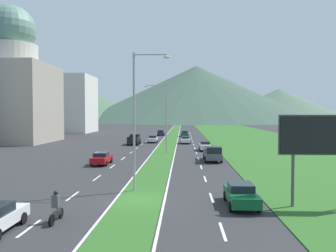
# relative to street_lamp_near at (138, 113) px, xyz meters

# --- Properties ---
(ground_plane) EXTENTS (600.00, 600.00, 0.00)m
(ground_plane) POSITION_rel_street_lamp_near_xyz_m (0.49, -2.83, -6.12)
(ground_plane) COLOR #2D2D30
(grass_median) EXTENTS (3.20, 240.00, 0.06)m
(grass_median) POSITION_rel_street_lamp_near_xyz_m (0.49, 57.17, -6.09)
(grass_median) COLOR #2D6023
(grass_median) RESTS_ON ground_plane
(grass_verge_right) EXTENTS (24.00, 240.00, 0.06)m
(grass_verge_right) POSITION_rel_street_lamp_near_xyz_m (21.09, 57.17, -6.09)
(grass_verge_right) COLOR #2D6023
(grass_verge_right) RESTS_ON ground_plane
(lane_dash_left_2) EXTENTS (0.16, 2.80, 0.01)m
(lane_dash_left_2) POSITION_rel_street_lamp_near_xyz_m (-4.61, -8.78, -6.11)
(lane_dash_left_2) COLOR silver
(lane_dash_left_2) RESTS_ON ground_plane
(lane_dash_left_3) EXTENTS (0.16, 2.80, 0.01)m
(lane_dash_left_3) POSITION_rel_street_lamp_near_xyz_m (-4.61, -1.75, -6.11)
(lane_dash_left_3) COLOR silver
(lane_dash_left_3) RESTS_ON ground_plane
(lane_dash_left_4) EXTENTS (0.16, 2.80, 0.01)m
(lane_dash_left_4) POSITION_rel_street_lamp_near_xyz_m (-4.61, 5.28, -6.11)
(lane_dash_left_4) COLOR silver
(lane_dash_left_4) RESTS_ON ground_plane
(lane_dash_left_5) EXTENTS (0.16, 2.80, 0.01)m
(lane_dash_left_5) POSITION_rel_street_lamp_near_xyz_m (-4.61, 12.31, -6.11)
(lane_dash_left_5) COLOR silver
(lane_dash_left_5) RESTS_ON ground_plane
(lane_dash_left_6) EXTENTS (0.16, 2.80, 0.01)m
(lane_dash_left_6) POSITION_rel_street_lamp_near_xyz_m (-4.61, 19.34, -6.11)
(lane_dash_left_6) COLOR silver
(lane_dash_left_6) RESTS_ON ground_plane
(lane_dash_left_7) EXTENTS (0.16, 2.80, 0.01)m
(lane_dash_left_7) POSITION_rel_street_lamp_near_xyz_m (-4.61, 26.37, -6.11)
(lane_dash_left_7) COLOR silver
(lane_dash_left_7) RESTS_ON ground_plane
(lane_dash_left_8) EXTENTS (0.16, 2.80, 0.01)m
(lane_dash_left_8) POSITION_rel_street_lamp_near_xyz_m (-4.61, 33.40, -6.11)
(lane_dash_left_8) COLOR silver
(lane_dash_left_8) RESTS_ON ground_plane
(lane_dash_left_9) EXTENTS (0.16, 2.80, 0.01)m
(lane_dash_left_9) POSITION_rel_street_lamp_near_xyz_m (-4.61, 40.42, -6.11)
(lane_dash_left_9) COLOR silver
(lane_dash_left_9) RESTS_ON ground_plane
(lane_dash_left_10) EXTENTS (0.16, 2.80, 0.01)m
(lane_dash_left_10) POSITION_rel_street_lamp_near_xyz_m (-4.61, 47.45, -6.11)
(lane_dash_left_10) COLOR silver
(lane_dash_left_10) RESTS_ON ground_plane
(lane_dash_left_11) EXTENTS (0.16, 2.80, 0.01)m
(lane_dash_left_11) POSITION_rel_street_lamp_near_xyz_m (-4.61, 54.48, -6.11)
(lane_dash_left_11) COLOR silver
(lane_dash_left_11) RESTS_ON ground_plane
(lane_dash_left_12) EXTENTS (0.16, 2.80, 0.01)m
(lane_dash_left_12) POSITION_rel_street_lamp_near_xyz_m (-4.61, 61.51, -6.11)
(lane_dash_left_12) COLOR silver
(lane_dash_left_12) RESTS_ON ground_plane
(lane_dash_left_13) EXTENTS (0.16, 2.80, 0.01)m
(lane_dash_left_13) POSITION_rel_street_lamp_near_xyz_m (-4.61, 68.54, -6.11)
(lane_dash_left_13) COLOR silver
(lane_dash_left_13) RESTS_ON ground_plane
(lane_dash_left_14) EXTENTS (0.16, 2.80, 0.01)m
(lane_dash_left_14) POSITION_rel_street_lamp_near_xyz_m (-4.61, 75.57, -6.11)
(lane_dash_left_14) COLOR silver
(lane_dash_left_14) RESTS_ON ground_plane
(lane_dash_left_15) EXTENTS (0.16, 2.80, 0.01)m
(lane_dash_left_15) POSITION_rel_street_lamp_near_xyz_m (-4.61, 82.60, -6.11)
(lane_dash_left_15) COLOR silver
(lane_dash_left_15) RESTS_ON ground_plane
(lane_dash_right_2) EXTENTS (0.16, 2.80, 0.01)m
(lane_dash_right_2) POSITION_rel_street_lamp_near_xyz_m (5.59, -8.78, -6.11)
(lane_dash_right_2) COLOR silver
(lane_dash_right_2) RESTS_ON ground_plane
(lane_dash_right_3) EXTENTS (0.16, 2.80, 0.01)m
(lane_dash_right_3) POSITION_rel_street_lamp_near_xyz_m (5.59, -1.75, -6.11)
(lane_dash_right_3) COLOR silver
(lane_dash_right_3) RESTS_ON ground_plane
(lane_dash_right_4) EXTENTS (0.16, 2.80, 0.01)m
(lane_dash_right_4) POSITION_rel_street_lamp_near_xyz_m (5.59, 5.28, -6.11)
(lane_dash_right_4) COLOR silver
(lane_dash_right_4) RESTS_ON ground_plane
(lane_dash_right_5) EXTENTS (0.16, 2.80, 0.01)m
(lane_dash_right_5) POSITION_rel_street_lamp_near_xyz_m (5.59, 12.31, -6.11)
(lane_dash_right_5) COLOR silver
(lane_dash_right_5) RESTS_ON ground_plane
(lane_dash_right_6) EXTENTS (0.16, 2.80, 0.01)m
(lane_dash_right_6) POSITION_rel_street_lamp_near_xyz_m (5.59, 19.34, -6.11)
(lane_dash_right_6) COLOR silver
(lane_dash_right_6) RESTS_ON ground_plane
(lane_dash_right_7) EXTENTS (0.16, 2.80, 0.01)m
(lane_dash_right_7) POSITION_rel_street_lamp_near_xyz_m (5.59, 26.37, -6.11)
(lane_dash_right_7) COLOR silver
(lane_dash_right_7) RESTS_ON ground_plane
(lane_dash_right_8) EXTENTS (0.16, 2.80, 0.01)m
(lane_dash_right_8) POSITION_rel_street_lamp_near_xyz_m (5.59, 33.40, -6.11)
(lane_dash_right_8) COLOR silver
(lane_dash_right_8) RESTS_ON ground_plane
(lane_dash_right_9) EXTENTS (0.16, 2.80, 0.01)m
(lane_dash_right_9) POSITION_rel_street_lamp_near_xyz_m (5.59, 40.42, -6.11)
(lane_dash_right_9) COLOR silver
(lane_dash_right_9) RESTS_ON ground_plane
(lane_dash_right_10) EXTENTS (0.16, 2.80, 0.01)m
(lane_dash_right_10) POSITION_rel_street_lamp_near_xyz_m (5.59, 47.45, -6.11)
(lane_dash_right_10) COLOR silver
(lane_dash_right_10) RESTS_ON ground_plane
(lane_dash_right_11) EXTENTS (0.16, 2.80, 0.01)m
(lane_dash_right_11) POSITION_rel_street_lamp_near_xyz_m (5.59, 54.48, -6.11)
(lane_dash_right_11) COLOR silver
(lane_dash_right_11) RESTS_ON ground_plane
(lane_dash_right_12) EXTENTS (0.16, 2.80, 0.01)m
(lane_dash_right_12) POSITION_rel_street_lamp_near_xyz_m (5.59, 61.51, -6.11)
(lane_dash_right_12) COLOR silver
(lane_dash_right_12) RESTS_ON ground_plane
(lane_dash_right_13) EXTENTS (0.16, 2.80, 0.01)m
(lane_dash_right_13) POSITION_rel_street_lamp_near_xyz_m (5.59, 68.54, -6.11)
(lane_dash_right_13) COLOR silver
(lane_dash_right_13) RESTS_ON ground_plane
(lane_dash_right_14) EXTENTS (0.16, 2.80, 0.01)m
(lane_dash_right_14) POSITION_rel_street_lamp_near_xyz_m (5.59, 75.57, -6.11)
(lane_dash_right_14) COLOR silver
(lane_dash_right_14) RESTS_ON ground_plane
(lane_dash_right_15) EXTENTS (0.16, 2.80, 0.01)m
(lane_dash_right_15) POSITION_rel_street_lamp_near_xyz_m (5.59, 82.60, -6.11)
(lane_dash_right_15) COLOR silver
(lane_dash_right_15) RESTS_ON ground_plane
(edge_line_median_left) EXTENTS (0.16, 240.00, 0.01)m
(edge_line_median_left) POSITION_rel_street_lamp_near_xyz_m (-1.26, 57.17, -6.11)
(edge_line_median_left) COLOR silver
(edge_line_median_left) RESTS_ON ground_plane
(edge_line_median_right) EXTENTS (0.16, 240.00, 0.01)m
(edge_line_median_right) POSITION_rel_street_lamp_near_xyz_m (2.24, 57.17, -6.11)
(edge_line_median_right) COLOR silver
(edge_line_median_right) RESTS_ON ground_plane
(domed_building) EXTENTS (16.52, 16.52, 28.94)m
(domed_building) POSITION_rel_street_lamp_near_xyz_m (-32.92, 44.42, 5.77)
(domed_building) COLOR #9E9384
(domed_building) RESTS_ON ground_plane
(midrise_colored) EXTENTS (15.84, 15.84, 18.44)m
(midrise_colored) POSITION_rel_street_lamp_near_xyz_m (-34.07, 82.92, 3.10)
(midrise_colored) COLOR silver
(midrise_colored) RESTS_ON ground_plane
(hill_far_left) EXTENTS (205.22, 205.22, 39.71)m
(hill_far_left) POSITION_rel_street_lamp_near_xyz_m (-115.96, 256.73, 13.73)
(hill_far_left) COLOR #47664C
(hill_far_left) RESTS_ON ground_plane
(hill_far_center) EXTENTS (185.50, 185.50, 44.19)m
(hill_far_center) POSITION_rel_street_lamp_near_xyz_m (13.79, 245.83, 15.98)
(hill_far_center) COLOR #3D5647
(hill_far_center) RESTS_ON ground_plane
(hill_far_right) EXTENTS (123.79, 123.79, 28.50)m
(hill_far_right) POSITION_rel_street_lamp_near_xyz_m (88.94, 281.46, 8.13)
(hill_far_right) COLOR #516B56
(hill_far_right) RESTS_ON ground_plane
(street_lamp_near) EXTENTS (2.92, 0.31, 10.80)m
(street_lamp_near) POSITION_rel_street_lamp_near_xyz_m (0.00, 0.00, 0.00)
(street_lamp_near) COLOR #99999E
(street_lamp_near) RESTS_ON ground_plane
(street_lamp_mid) EXTENTS (3.50, 0.28, 10.58)m
(street_lamp_mid) POSITION_rel_street_lamp_near_xyz_m (0.58, 25.61, -0.05)
(street_lamp_mid) COLOR #99999E
(street_lamp_mid) RESTS_ON ground_plane
(street_lamp_far) EXTENTS (3.52, 0.43, 8.64)m
(street_lamp_far) POSITION_rel_street_lamp_near_xyz_m (-0.02, 51.25, -1.05)
(street_lamp_far) COLOR #99999E
(street_lamp_far) RESTS_ON ground_plane
(billboard_roadside) EXTENTS (5.88, 0.28, 6.02)m
(billboard_roadside) POSITION_rel_street_lamp_near_xyz_m (12.64, -4.07, -1.63)
(billboard_roadside) COLOR #4C4C51
(billboard_roadside) RESTS_ON ground_plane
(car_0) EXTENTS (2.02, 4.62, 1.45)m
(car_0) POSITION_rel_street_lamp_near_xyz_m (4.00, 43.04, -5.37)
(car_0) COLOR silver
(car_0) RESTS_ON ground_plane
(car_1) EXTENTS (1.89, 4.28, 1.53)m
(car_1) POSITION_rel_street_lamp_near_xyz_m (-2.83, 44.75, -5.35)
(car_1) COLOR silver
(car_1) RESTS_ON ground_plane
(car_2) EXTENTS (1.95, 4.48, 1.51)m
(car_2) POSITION_rel_street_lamp_near_xyz_m (3.90, 64.11, -5.34)
(car_2) COLOR #0C5128
(car_2) RESTS_ON ground_plane
(car_3) EXTENTS (1.92, 4.55, 1.47)m
(car_3) POSITION_rel_street_lamp_near_xyz_m (-6.23, 13.83, -5.36)
(car_3) COLOR maroon
(car_3) RESTS_ON ground_plane
(car_4) EXTENTS (1.92, 4.23, 1.53)m
(car_4) POSITION_rel_street_lamp_near_xyz_m (7.15, 29.58, -5.34)
(car_4) COLOR silver
(car_4) RESTS_ON ground_plane
(car_5) EXTENTS (1.93, 4.14, 1.53)m
(car_5) POSITION_rel_street_lamp_near_xyz_m (-2.70, 67.77, -5.35)
(car_5) COLOR navy
(car_5) RESTS_ON ground_plane
(car_6) EXTENTS (1.95, 4.45, 1.47)m
(car_6) POSITION_rel_street_lamp_near_xyz_m (7.37, -3.82, -5.36)
(car_6) COLOR #0C5128
(car_6) RESTS_ON ground_plane
(pickup_truck_0) EXTENTS (2.18, 5.40, 2.00)m
(pickup_truck_0) POSITION_rel_street_lamp_near_xyz_m (7.31, 17.11, -5.14)
(pickup_truck_0) COLOR #515459
(pickup_truck_0) RESTS_ON ground_plane
(pickup_truck_1) EXTENTS (2.18, 5.40, 2.00)m
(pickup_truck_1) POSITION_rel_street_lamp_near_xyz_m (-6.13, 40.18, -5.14)
(pickup_truck_1) COLOR black
(pickup_truck_1) RESTS_ON ground_plane
(motorcycle_rider) EXTENTS (0.36, 2.00, 1.80)m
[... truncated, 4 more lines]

